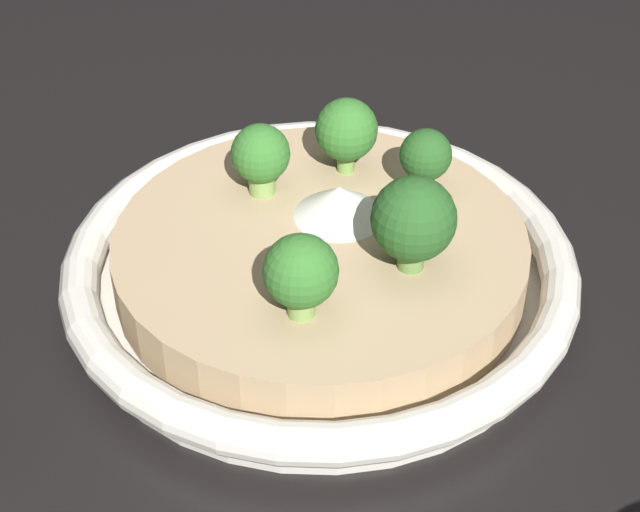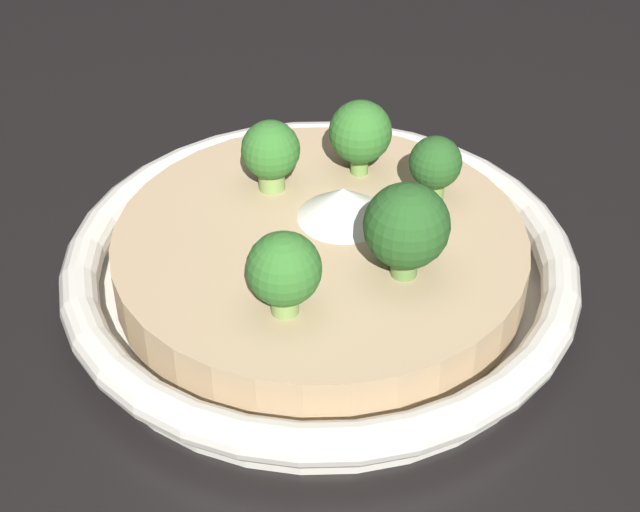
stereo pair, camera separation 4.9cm
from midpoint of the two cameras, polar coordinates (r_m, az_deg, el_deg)
name	(u,v)px [view 1 (the left image)]	position (r m, az deg, el deg)	size (l,w,h in m)	color
ground_plane	(320,291)	(0.50, -2.78, -2.17)	(6.00, 6.00, 0.00)	black
risotto_bowl	(320,264)	(0.49, -2.84, -0.57)	(0.26, 0.26, 0.04)	silver
cheese_sprinkle	(346,204)	(0.49, -1.33, 2.94)	(0.05, 0.05, 0.02)	white
broccoli_left	(261,156)	(0.50, -6.28, 5.71)	(0.03, 0.03, 0.04)	#84A856
broccoli_front	(301,273)	(0.42, -4.45, -1.13)	(0.03, 0.03, 0.04)	#84A856
broccoli_right	(418,215)	(0.45, 2.63, 2.27)	(0.04, 0.04, 0.05)	#668E47
broccoli_back_right	(426,157)	(0.50, 3.38, 5.67)	(0.03, 0.03, 0.04)	#759E4C
broccoli_back	(346,131)	(0.52, -1.19, 7.21)	(0.03, 0.03, 0.04)	#759E4C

